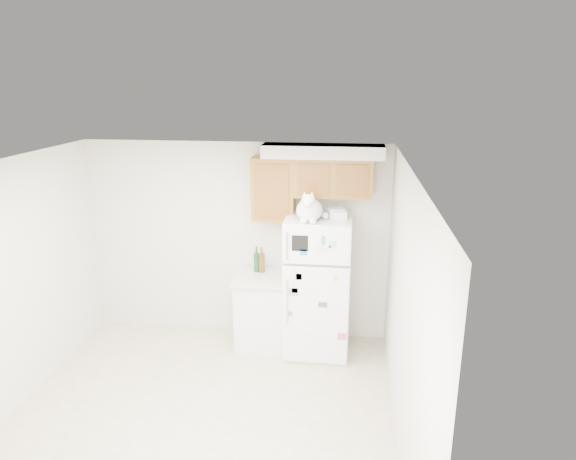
% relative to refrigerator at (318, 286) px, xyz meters
% --- Properties ---
extents(ground_plane, '(3.80, 4.00, 0.01)m').
position_rel_refrigerator_xyz_m(ground_plane, '(-1.05, -1.61, -0.86)').
color(ground_plane, beige).
extents(room_shell, '(3.84, 4.04, 2.52)m').
position_rel_refrigerator_xyz_m(room_shell, '(-0.93, -1.36, 0.82)').
color(room_shell, beige).
rests_on(room_shell, ground_plane).
extents(refrigerator, '(0.76, 0.78, 1.70)m').
position_rel_refrigerator_xyz_m(refrigerator, '(0.00, 0.00, 0.00)').
color(refrigerator, white).
rests_on(refrigerator, ground_plane).
extents(base_counter, '(0.64, 0.64, 0.92)m').
position_rel_refrigerator_xyz_m(base_counter, '(-0.69, 0.07, -0.39)').
color(base_counter, white).
rests_on(base_counter, ground_plane).
extents(cat, '(0.36, 0.53, 0.37)m').
position_rel_refrigerator_xyz_m(cat, '(-0.10, -0.18, 0.99)').
color(cat, white).
rests_on(cat, refrigerator).
extents(storage_box_back, '(0.21, 0.18, 0.10)m').
position_rel_refrigerator_xyz_m(storage_box_back, '(0.20, 0.03, 0.90)').
color(storage_box_back, white).
rests_on(storage_box_back, refrigerator).
extents(storage_box_front, '(0.17, 0.14, 0.09)m').
position_rel_refrigerator_xyz_m(storage_box_front, '(0.24, -0.05, 0.89)').
color(storage_box_front, white).
rests_on(storage_box_front, refrigerator).
extents(bottle_green, '(0.07, 0.07, 0.32)m').
position_rel_refrigerator_xyz_m(bottle_green, '(-0.77, 0.21, 0.23)').
color(bottle_green, '#19381E').
rests_on(bottle_green, base_counter).
extents(bottle_amber, '(0.08, 0.08, 0.32)m').
position_rel_refrigerator_xyz_m(bottle_amber, '(-0.71, 0.19, 0.23)').
color(bottle_amber, '#593814').
rests_on(bottle_amber, base_counter).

